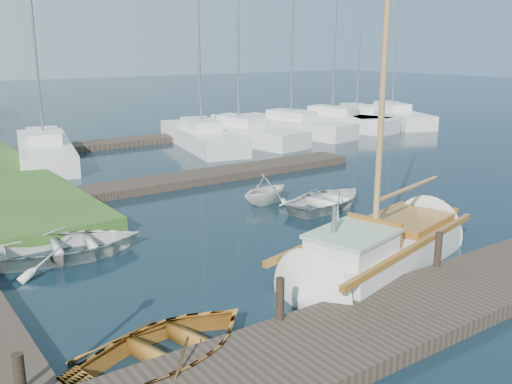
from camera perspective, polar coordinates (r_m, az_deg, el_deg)
ground at (r=16.17m, az=0.00°, el=-4.12°), size 160.00×160.00×0.00m
near_dock at (r=12.07m, az=16.97°, el=-10.70°), size 18.00×2.20×0.30m
far_dock at (r=22.46m, az=-5.42°, el=1.53°), size 14.00×1.60×0.30m
pontoon at (r=34.55m, az=-1.78°, el=6.13°), size 30.00×1.60×0.30m
mooring_post_0 at (r=8.84m, az=-22.52°, el=-17.01°), size 0.16×0.16×0.80m
mooring_post_1 at (r=10.51m, az=2.42°, el=-10.62°), size 0.16×0.16×0.80m
mooring_post_2 at (r=13.54m, az=17.75°, el=-5.46°), size 0.16×0.16×0.80m
sailboat at (r=14.10m, az=12.42°, el=-5.83°), size 7.41×3.63×9.83m
dinghy at (r=9.90m, az=-8.75°, el=-14.66°), size 4.01×3.28×0.73m
tender_a at (r=15.03m, az=-18.39°, el=-4.80°), size 4.05×3.15×0.77m
tender_b at (r=19.08m, az=1.07°, el=0.52°), size 2.46×2.24×1.11m
tender_c at (r=18.77m, az=7.21°, el=-0.50°), size 3.76×3.04×0.69m
marina_boat_0 at (r=27.89m, az=-20.39°, el=4.08°), size 4.03×8.99×9.97m
marina_boat_2 at (r=30.21m, az=-5.50°, el=5.66°), size 3.95×8.81×10.19m
marina_boat_3 at (r=31.59m, az=-1.74°, el=6.14°), size 3.49×8.93×12.87m
marina_boat_4 at (r=34.21m, az=3.53°, el=6.74°), size 3.64×8.46×11.27m
marina_boat_5 at (r=36.85m, az=7.63°, el=7.21°), size 4.33×8.65×11.86m
marina_boat_6 at (r=38.29m, az=10.00°, el=7.37°), size 4.76×7.25×9.86m
marina_boat_7 at (r=40.00m, az=13.42°, el=7.53°), size 5.03×8.39×12.99m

